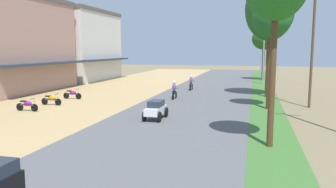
# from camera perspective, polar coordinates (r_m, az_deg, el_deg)

# --- Properties ---
(shophouse_mid) EXTENTS (8.13, 13.48, 10.10)m
(shophouse_mid) POSITION_cam_1_polar(r_m,az_deg,el_deg) (38.64, -25.21, 7.81)
(shophouse_mid) COLOR tan
(shophouse_mid) RESTS_ON ground
(shophouse_far) EXTENTS (8.69, 12.83, 10.10)m
(shophouse_far) POSITION_cam_1_polar(r_m,az_deg,el_deg) (50.18, -14.89, 8.10)
(shophouse_far) COLOR silver
(shophouse_far) RESTS_ON ground
(parked_motorbike_fourth) EXTENTS (1.80, 0.54, 0.94)m
(parked_motorbike_fourth) POSITION_cam_1_polar(r_m,az_deg,el_deg) (25.91, -23.23, -1.68)
(parked_motorbike_fourth) COLOR black
(parked_motorbike_fourth) RESTS_ON dirt_shoulder
(parked_motorbike_fifth) EXTENTS (1.80, 0.54, 0.94)m
(parked_motorbike_fifth) POSITION_cam_1_polar(r_m,az_deg,el_deg) (27.98, -19.56, -0.84)
(parked_motorbike_fifth) COLOR black
(parked_motorbike_fifth) RESTS_ON dirt_shoulder
(parked_motorbike_sixth) EXTENTS (1.80, 0.54, 0.94)m
(parked_motorbike_sixth) POSITION_cam_1_polar(r_m,az_deg,el_deg) (30.92, -16.24, 0.07)
(parked_motorbike_sixth) COLOR black
(parked_motorbike_sixth) RESTS_ON dirt_shoulder
(median_tree_second) EXTENTS (2.83, 2.83, 8.19)m
(median_tree_second) POSITION_cam_1_polar(r_m,az_deg,el_deg) (25.65, 17.56, 12.21)
(median_tree_second) COLOR #4C351E
(median_tree_second) RESTS_ON median_strip
(median_tree_third) EXTENTS (4.46, 4.46, 11.01)m
(median_tree_third) POSITION_cam_1_polar(r_m,az_deg,el_deg) (32.54, 17.25, 13.83)
(median_tree_third) COLOR #4C351E
(median_tree_third) RESTS_ON median_strip
(median_tree_fourth) EXTENTS (3.40, 3.40, 7.54)m
(median_tree_fourth) POSITION_cam_1_polar(r_m,az_deg,el_deg) (49.85, 16.32, 9.13)
(median_tree_fourth) COLOR #4C351E
(median_tree_fourth) RESTS_ON median_strip
(streetlamp_near) EXTENTS (3.16, 0.20, 7.66)m
(streetlamp_near) POSITION_cam_1_polar(r_m,az_deg,el_deg) (44.47, 16.28, 7.40)
(streetlamp_near) COLOR gray
(streetlamp_near) RESTS_ON median_strip
(streetlamp_mid) EXTENTS (3.16, 0.20, 7.08)m
(streetlamp_mid) POSITION_cam_1_polar(r_m,az_deg,el_deg) (56.37, 15.96, 7.11)
(streetlamp_mid) COLOR gray
(streetlamp_mid) RESTS_ON median_strip
(utility_pole_near) EXTENTS (1.80, 0.20, 9.19)m
(utility_pole_near) POSITION_cam_1_polar(r_m,az_deg,el_deg) (27.57, 23.79, 7.67)
(utility_pole_near) COLOR brown
(utility_pole_near) RESTS_ON ground
(car_sedan_white) EXTENTS (1.10, 2.26, 1.19)m
(car_sedan_white) POSITION_cam_1_polar(r_m,az_deg,el_deg) (21.05, -2.14, -2.58)
(car_sedan_white) COLOR silver
(car_sedan_white) RESTS_ON road_strip
(motorbike_ahead_second) EXTENTS (0.54, 1.80, 1.66)m
(motorbike_ahead_second) POSITION_cam_1_polar(r_m,az_deg,el_deg) (29.57, 1.13, 0.64)
(motorbike_ahead_second) COLOR black
(motorbike_ahead_second) RESTS_ON road_strip
(motorbike_ahead_third) EXTENTS (0.54, 1.80, 1.66)m
(motorbike_ahead_third) POSITION_cam_1_polar(r_m,az_deg,el_deg) (36.16, 4.05, 1.92)
(motorbike_ahead_third) COLOR black
(motorbike_ahead_third) RESTS_ON road_strip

